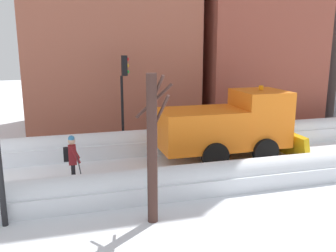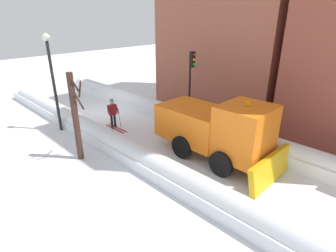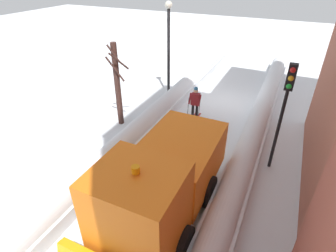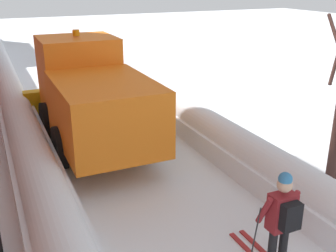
% 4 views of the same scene
% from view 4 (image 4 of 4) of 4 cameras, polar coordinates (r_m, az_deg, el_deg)
% --- Properties ---
extents(ground_plane, '(80.00, 80.00, 0.00)m').
position_cam_4_polar(ground_plane, '(12.77, -8.67, -0.89)').
color(ground_plane, white).
extents(snowbank_left, '(1.10, 36.00, 1.07)m').
position_cam_4_polar(snowbank_left, '(12.24, -19.78, -0.48)').
color(snowbank_left, white).
rests_on(snowbank_left, ground).
extents(snowbank_right, '(1.10, 36.00, 0.98)m').
position_cam_4_polar(snowbank_right, '(13.44, 1.23, 2.32)').
color(snowbank_right, white).
rests_on(snowbank_right, ground).
extents(plow_truck, '(3.20, 5.98, 3.12)m').
position_cam_4_polar(plow_truck, '(11.42, -10.75, 4.25)').
color(plow_truck, orange).
rests_on(plow_truck, ground).
extents(skier, '(0.62, 1.80, 1.81)m').
position_cam_4_polar(skier, '(6.74, 15.64, -12.49)').
color(skier, black).
rests_on(skier, ground).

